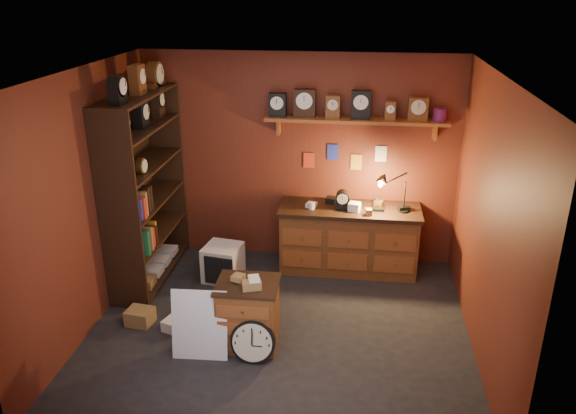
# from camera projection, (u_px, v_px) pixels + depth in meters

# --- Properties ---
(floor) EXTENTS (4.00, 4.00, 0.00)m
(floor) POSITION_uv_depth(u_px,v_px,m) (280.00, 329.00, 6.03)
(floor) COLOR black
(floor) RESTS_ON ground
(room_shell) EXTENTS (4.02, 3.62, 2.71)m
(room_shell) POSITION_uv_depth(u_px,v_px,m) (285.00, 174.00, 5.48)
(room_shell) COLOR maroon
(room_shell) RESTS_ON ground
(shelving_unit) EXTENTS (0.47, 1.60, 2.58)m
(shelving_unit) POSITION_uv_depth(u_px,v_px,m) (142.00, 182.00, 6.68)
(shelving_unit) COLOR black
(shelving_unit) RESTS_ON ground
(workbench) EXTENTS (1.76, 0.66, 1.36)m
(workbench) POSITION_uv_depth(u_px,v_px,m) (349.00, 235.00, 7.13)
(workbench) COLOR brown
(workbench) RESTS_ON ground
(low_cabinet) EXTENTS (0.63, 0.53, 0.79)m
(low_cabinet) POSITION_uv_depth(u_px,v_px,m) (248.00, 311.00, 5.65)
(low_cabinet) COLOR brown
(low_cabinet) RESTS_ON ground
(big_round_clock) EXTENTS (0.44, 0.15, 0.45)m
(big_round_clock) POSITION_uv_depth(u_px,v_px,m) (253.00, 342.00, 5.45)
(big_round_clock) COLOR black
(big_round_clock) RESTS_ON ground
(white_panel) EXTENTS (0.56, 0.18, 0.72)m
(white_panel) POSITION_uv_depth(u_px,v_px,m) (202.00, 355.00, 5.61)
(white_panel) COLOR silver
(white_panel) RESTS_ON ground
(mini_fridge) EXTENTS (0.49, 0.51, 0.45)m
(mini_fridge) POSITION_uv_depth(u_px,v_px,m) (223.00, 263.00, 6.97)
(mini_fridge) COLOR silver
(mini_fridge) RESTS_ON ground
(floor_box_a) EXTENTS (0.30, 0.27, 0.17)m
(floor_box_a) POSITION_uv_depth(u_px,v_px,m) (140.00, 316.00, 6.10)
(floor_box_a) COLOR olive
(floor_box_a) RESTS_ON ground
(floor_box_b) EXTENTS (0.27, 0.30, 0.12)m
(floor_box_b) POSITION_uv_depth(u_px,v_px,m) (175.00, 324.00, 6.02)
(floor_box_b) COLOR white
(floor_box_b) RESTS_ON ground
(floor_box_c) EXTENTS (0.25, 0.21, 0.18)m
(floor_box_c) POSITION_uv_depth(u_px,v_px,m) (249.00, 304.00, 6.32)
(floor_box_c) COLOR olive
(floor_box_c) RESTS_ON ground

